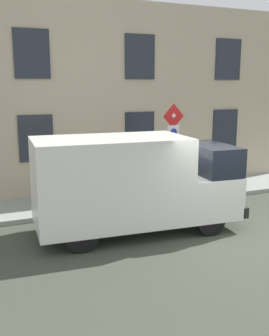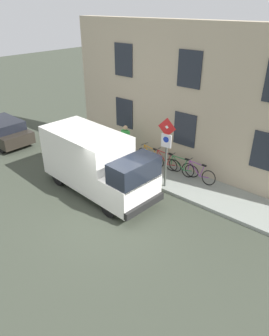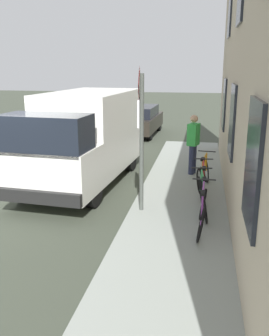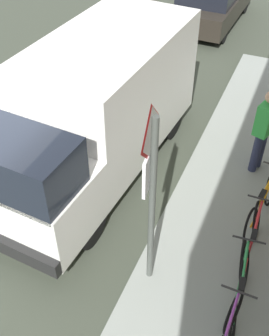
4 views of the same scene
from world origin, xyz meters
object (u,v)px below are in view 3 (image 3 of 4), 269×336
at_px(delivery_van, 85,136).
at_px(bicycle_orange, 203,174).
at_px(parked_hatchback, 138,119).
at_px(bicycle_purple, 202,212).
at_px(pedestrian, 193,142).
at_px(bicycle_red, 203,184).
at_px(bicycle_green, 203,197).
at_px(sign_post_stacked, 140,120).

bearing_deg(delivery_van, bicycle_orange, 87.73).
distance_m(parked_hatchback, bicycle_orange, 8.77).
height_order(bicycle_purple, pedestrian, pedestrian).
height_order(bicycle_purple, bicycle_orange, same).
distance_m(delivery_van, bicycle_purple, 4.48).
height_order(parked_hatchback, bicycle_orange, parked_hatchback).
bearing_deg(pedestrian, bicycle_purple, -67.76).
height_order(bicycle_purple, bicycle_red, same).
height_order(bicycle_red, pedestrian, pedestrian).
distance_m(delivery_van, parked_hatchback, 7.86).
xyz_separation_m(bicycle_green, pedestrian, (-0.32, 3.09, 0.56)).
xyz_separation_m(delivery_van, bicycle_green, (3.26, -2.10, -0.82)).
bearing_deg(bicycle_red, pedestrian, 6.95).
xyz_separation_m(delivery_van, parked_hatchback, (0.14, 7.84, -0.60)).
bearing_deg(sign_post_stacked, bicycle_green, 1.68).
bearing_deg(bicycle_green, parked_hatchback, 12.23).
height_order(sign_post_stacked, pedestrian, sign_post_stacked).
xyz_separation_m(sign_post_stacked, bicycle_red, (1.35, 0.91, -1.61)).
xyz_separation_m(parked_hatchback, bicycle_green, (3.12, -9.94, -0.22)).
xyz_separation_m(sign_post_stacked, bicycle_green, (1.35, 0.04, -1.61)).
xyz_separation_m(delivery_van, bicycle_orange, (3.26, -0.36, -0.82)).
bearing_deg(bicycle_green, delivery_van, 52.02).
bearing_deg(sign_post_stacked, bicycle_red, 33.91).
height_order(delivery_van, bicycle_green, delivery_van).
xyz_separation_m(parked_hatchback, pedestrian, (2.79, -6.85, 0.34)).
bearing_deg(bicycle_orange, bicycle_green, -172.07).
relative_size(bicycle_purple, bicycle_green, 1.00).
distance_m(delivery_van, bicycle_orange, 3.38).
bearing_deg(bicycle_green, bicycle_purple, 174.87).
bearing_deg(bicycle_red, bicycle_purple, 178.67).
xyz_separation_m(bicycle_red, pedestrian, (-0.32, 2.22, 0.56)).
relative_size(delivery_van, bicycle_green, 3.18).
bearing_deg(bicycle_green, bicycle_red, -5.21).
relative_size(parked_hatchback, bicycle_green, 2.37).
distance_m(sign_post_stacked, bicycle_orange, 2.76).
distance_m(bicycle_purple, bicycle_orange, 2.61).
distance_m(sign_post_stacked, parked_hatchback, 10.23).
xyz_separation_m(parked_hatchback, bicycle_red, (3.12, -9.07, -0.22)).
bearing_deg(sign_post_stacked, bicycle_orange, 52.72).
distance_m(sign_post_stacked, bicycle_green, 2.11).
xyz_separation_m(sign_post_stacked, delivery_van, (-1.91, 2.14, -0.79)).
height_order(parked_hatchback, bicycle_purple, parked_hatchback).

